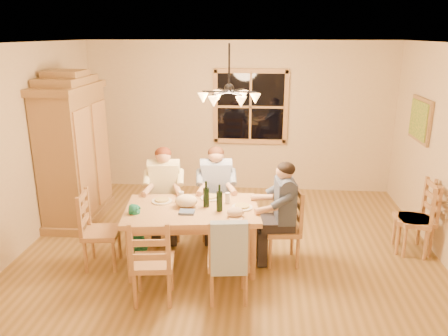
# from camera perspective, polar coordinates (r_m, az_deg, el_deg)

# --- Properties ---
(floor) EXTENTS (5.50, 5.50, 0.00)m
(floor) POSITION_cam_1_polar(r_m,az_deg,el_deg) (6.03, 0.60, -10.58)
(floor) COLOR olive
(floor) RESTS_ON ground
(ceiling) EXTENTS (5.50, 5.00, 0.02)m
(ceiling) POSITION_cam_1_polar(r_m,az_deg,el_deg) (5.34, 0.69, 16.01)
(ceiling) COLOR white
(ceiling) RESTS_ON wall_back
(wall_back) EXTENTS (5.50, 0.02, 2.70)m
(wall_back) POSITION_cam_1_polar(r_m,az_deg,el_deg) (7.97, 2.01, 6.63)
(wall_back) COLOR beige
(wall_back) RESTS_ON floor
(wall_left) EXTENTS (0.02, 5.00, 2.70)m
(wall_left) POSITION_cam_1_polar(r_m,az_deg,el_deg) (6.35, -24.95, 2.28)
(wall_left) COLOR beige
(wall_left) RESTS_ON floor
(window) EXTENTS (1.30, 0.06, 1.30)m
(window) POSITION_cam_1_polar(r_m,az_deg,el_deg) (7.89, 3.48, 7.98)
(window) COLOR black
(window) RESTS_ON wall_back
(painting) EXTENTS (0.06, 0.78, 0.64)m
(painting) POSITION_cam_1_polar(r_m,az_deg,el_deg) (7.02, 24.23, 5.77)
(painting) COLOR olive
(painting) RESTS_ON wall_right
(chandelier) EXTENTS (0.77, 0.68, 0.71)m
(chandelier) POSITION_cam_1_polar(r_m,az_deg,el_deg) (5.39, 0.67, 9.37)
(chandelier) COLOR black
(chandelier) RESTS_ON ceiling
(armoire) EXTENTS (0.66, 1.40, 2.30)m
(armoire) POSITION_cam_1_polar(r_m,az_deg,el_deg) (7.02, -18.93, 1.78)
(armoire) COLOR olive
(armoire) RESTS_ON floor
(dining_table) EXTENTS (1.73, 1.19, 0.76)m
(dining_table) POSITION_cam_1_polar(r_m,az_deg,el_deg) (5.43, -4.18, -6.27)
(dining_table) COLOR #B68151
(dining_table) RESTS_ON floor
(chair_far_left) EXTENTS (0.49, 0.47, 0.99)m
(chair_far_left) POSITION_cam_1_polar(r_m,az_deg,el_deg) (6.29, -7.62, -6.45)
(chair_far_left) COLOR #A07047
(chair_far_left) RESTS_ON floor
(chair_far_right) EXTENTS (0.49, 0.47, 0.99)m
(chair_far_right) POSITION_cam_1_polar(r_m,az_deg,el_deg) (6.27, -1.01, -6.40)
(chair_far_right) COLOR #A07047
(chair_far_right) RESTS_ON floor
(chair_near_left) EXTENTS (0.49, 0.47, 0.99)m
(chair_near_left) POSITION_cam_1_polar(r_m,az_deg,el_deg) (4.94, -9.19, -13.59)
(chair_near_left) COLOR #A07047
(chair_near_left) RESTS_ON floor
(chair_near_right) EXTENTS (0.49, 0.47, 0.99)m
(chair_near_right) POSITION_cam_1_polar(r_m,az_deg,el_deg) (4.90, 0.52, -13.56)
(chair_near_right) COLOR #A07047
(chair_near_right) RESTS_ON floor
(chair_end_left) EXTENTS (0.47, 0.49, 0.99)m
(chair_end_left) POSITION_cam_1_polar(r_m,az_deg,el_deg) (5.72, -15.60, -9.47)
(chair_end_left) COLOR #A07047
(chair_end_left) RESTS_ON floor
(chair_end_right) EXTENTS (0.47, 0.49, 0.99)m
(chair_end_right) POSITION_cam_1_polar(r_m,az_deg,el_deg) (5.65, 7.55, -9.32)
(chair_end_right) COLOR #A07047
(chair_end_right) RESTS_ON floor
(adult_woman) EXTENTS (0.43, 0.46, 0.87)m
(adult_woman) POSITION_cam_1_polar(r_m,az_deg,el_deg) (6.10, -7.82, -1.81)
(adult_woman) COLOR beige
(adult_woman) RESTS_ON floor
(adult_plaid_man) EXTENTS (0.43, 0.46, 0.87)m
(adult_plaid_man) POSITION_cam_1_polar(r_m,az_deg,el_deg) (6.07, -1.03, -1.74)
(adult_plaid_man) COLOR #365396
(adult_plaid_man) RESTS_ON floor
(adult_slate_man) EXTENTS (0.46, 0.43, 0.87)m
(adult_slate_man) POSITION_cam_1_polar(r_m,az_deg,el_deg) (5.43, 7.77, -4.23)
(adult_slate_man) COLOR #3D4762
(adult_slate_man) RESTS_ON floor
(towel) EXTENTS (0.39, 0.15, 0.58)m
(towel) POSITION_cam_1_polar(r_m,az_deg,el_deg) (4.54, 0.66, -10.48)
(towel) COLOR #99B2CF
(towel) RESTS_ON chair_near_right
(wine_bottle_a) EXTENTS (0.08, 0.08, 0.33)m
(wine_bottle_a) POSITION_cam_1_polar(r_m,az_deg,el_deg) (5.36, -2.35, -3.42)
(wine_bottle_a) COLOR black
(wine_bottle_a) RESTS_ON dining_table
(wine_bottle_b) EXTENTS (0.08, 0.08, 0.33)m
(wine_bottle_b) POSITION_cam_1_polar(r_m,az_deg,el_deg) (5.23, -0.60, -3.92)
(wine_bottle_b) COLOR black
(wine_bottle_b) RESTS_ON dining_table
(plate_woman) EXTENTS (0.26, 0.26, 0.02)m
(plate_woman) POSITION_cam_1_polar(r_m,az_deg,el_deg) (5.62, -8.11, -4.30)
(plate_woman) COLOR white
(plate_woman) RESTS_ON dining_table
(plate_plaid) EXTENTS (0.26, 0.26, 0.02)m
(plate_plaid) POSITION_cam_1_polar(r_m,az_deg,el_deg) (5.67, -1.80, -3.91)
(plate_plaid) COLOR white
(plate_plaid) RESTS_ON dining_table
(plate_slate) EXTENTS (0.26, 0.26, 0.02)m
(plate_slate) POSITION_cam_1_polar(r_m,az_deg,el_deg) (5.37, 2.38, -5.15)
(plate_slate) COLOR white
(plate_slate) RESTS_ON dining_table
(wine_glass_a) EXTENTS (0.06, 0.06, 0.14)m
(wine_glass_a) POSITION_cam_1_polar(r_m,az_deg,el_deg) (5.55, -5.59, -3.78)
(wine_glass_a) COLOR silver
(wine_glass_a) RESTS_ON dining_table
(wine_glass_b) EXTENTS (0.06, 0.06, 0.14)m
(wine_glass_b) POSITION_cam_1_polar(r_m,az_deg,el_deg) (5.49, 0.46, -3.93)
(wine_glass_b) COLOR silver
(wine_glass_b) RESTS_ON dining_table
(cap) EXTENTS (0.20, 0.20, 0.11)m
(cap) POSITION_cam_1_polar(r_m,az_deg,el_deg) (5.12, 1.48, -5.77)
(cap) COLOR tan
(cap) RESTS_ON dining_table
(napkin) EXTENTS (0.20, 0.16, 0.03)m
(napkin) POSITION_cam_1_polar(r_m,az_deg,el_deg) (5.23, -4.87, -5.75)
(napkin) COLOR #4D618E
(napkin) RESTS_ON dining_table
(cloth_bundle) EXTENTS (0.28, 0.22, 0.15)m
(cloth_bundle) POSITION_cam_1_polar(r_m,az_deg,el_deg) (5.40, -4.96, -4.30)
(cloth_bundle) COLOR beige
(cloth_bundle) RESTS_ON dining_table
(child) EXTENTS (0.36, 0.38, 0.87)m
(child) POSITION_cam_1_polar(r_m,az_deg,el_deg) (5.45, -11.20, -8.97)
(child) COLOR #1B7D67
(child) RESTS_ON floor
(chair_spare_front) EXTENTS (0.55, 0.56, 0.99)m
(chair_spare_front) POSITION_cam_1_polar(r_m,az_deg,el_deg) (6.37, 23.49, -7.51)
(chair_spare_front) COLOR #A07047
(chair_spare_front) RESTS_ON floor
(chair_spare_back) EXTENTS (0.46, 0.48, 0.99)m
(chair_spare_back) POSITION_cam_1_polar(r_m,az_deg,el_deg) (6.38, 23.44, -7.45)
(chair_spare_back) COLOR #A07047
(chair_spare_back) RESTS_ON floor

